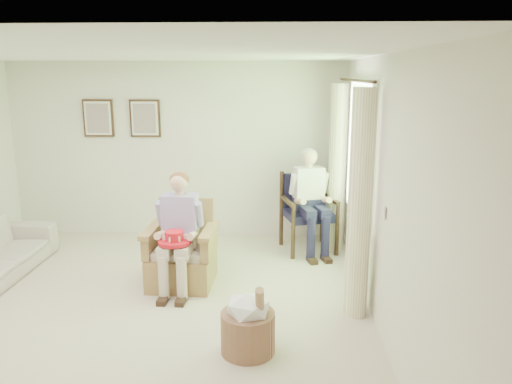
% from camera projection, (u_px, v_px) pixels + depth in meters
% --- Properties ---
extents(floor, '(5.50, 5.50, 0.00)m').
position_uv_depth(floor, '(128.00, 317.00, 5.10)').
color(floor, beige).
rests_on(floor, ground).
extents(back_wall, '(5.00, 0.04, 2.60)m').
position_uv_depth(back_wall, '(177.00, 151.00, 7.47)').
color(back_wall, silver).
rests_on(back_wall, ground).
extents(right_wall, '(0.04, 5.50, 2.60)m').
position_uv_depth(right_wall, '(382.00, 196.00, 4.69)').
color(right_wall, silver).
rests_on(right_wall, ground).
extents(ceiling, '(5.00, 5.50, 0.02)m').
position_uv_depth(ceiling, '(111.00, 53.00, 4.49)').
color(ceiling, white).
rests_on(ceiling, back_wall).
extents(window, '(0.13, 2.50, 1.63)m').
position_uv_depth(window, '(360.00, 148.00, 5.79)').
color(window, '#2D6B23').
rests_on(window, right_wall).
extents(curtain_left, '(0.34, 0.34, 2.30)m').
position_uv_depth(curtain_left, '(360.00, 205.00, 4.94)').
color(curtain_left, '#F9F2C3').
rests_on(curtain_left, ground).
extents(curtain_right, '(0.34, 0.34, 2.30)m').
position_uv_depth(curtain_right, '(337.00, 169.00, 6.85)').
color(curtain_right, '#F9F2C3').
rests_on(curtain_right, ground).
extents(framed_print_left, '(0.45, 0.05, 0.55)m').
position_uv_depth(framed_print_left, '(98.00, 118.00, 7.37)').
color(framed_print_left, '#382114').
rests_on(framed_print_left, back_wall).
extents(framed_print_right, '(0.45, 0.05, 0.55)m').
position_uv_depth(framed_print_right, '(145.00, 118.00, 7.34)').
color(framed_print_right, '#382114').
rests_on(framed_print_right, back_wall).
extents(wicker_armchair, '(0.76, 0.75, 0.97)m').
position_uv_depth(wicker_armchair, '(182.00, 258.00, 5.86)').
color(wicker_armchair, '#A1874C').
rests_on(wicker_armchair, ground).
extents(wood_armchair, '(0.68, 0.64, 1.05)m').
position_uv_depth(wood_armchair, '(308.00, 209.00, 7.00)').
color(wood_armchair, black).
rests_on(wood_armchair, ground).
extents(person_wicker, '(0.40, 0.62, 1.32)m').
position_uv_depth(person_wicker, '(179.00, 225.00, 5.63)').
color(person_wicker, beige).
rests_on(person_wicker, ground).
extents(person_dark, '(0.40, 0.63, 1.41)m').
position_uv_depth(person_dark, '(310.00, 193.00, 6.77)').
color(person_dark, '#1C1938').
rests_on(person_dark, ground).
extents(red_hat, '(0.36, 0.36, 0.14)m').
position_uv_depth(red_hat, '(174.00, 239.00, 5.45)').
color(red_hat, red).
rests_on(red_hat, person_wicker).
extents(hatbox, '(0.62, 0.62, 0.71)m').
position_uv_depth(hatbox, '(248.00, 323.00, 4.40)').
color(hatbox, tan).
rests_on(hatbox, ground).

